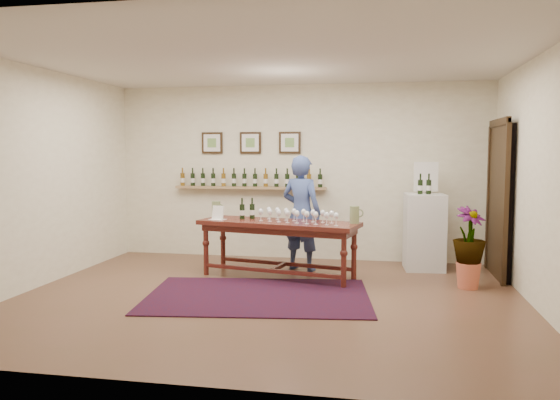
% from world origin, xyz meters
% --- Properties ---
extents(ground, '(6.00, 6.00, 0.00)m').
position_xyz_m(ground, '(0.00, 0.00, 0.00)').
color(ground, brown).
rests_on(ground, ground).
extents(room_shell, '(6.00, 6.00, 6.00)m').
position_xyz_m(room_shell, '(2.11, 1.86, 1.12)').
color(room_shell, white).
rests_on(room_shell, ground).
extents(rug, '(2.85, 2.08, 0.01)m').
position_xyz_m(rug, '(-0.13, 0.05, 0.01)').
color(rug, '#420B15').
rests_on(rug, ground).
extents(tasting_table, '(2.30, 1.14, 0.78)m').
position_xyz_m(tasting_table, '(-0.07, 1.09, 0.66)').
color(tasting_table, '#471911').
rests_on(tasting_table, ground).
extents(table_glasses, '(1.31, 0.66, 0.18)m').
position_xyz_m(table_glasses, '(0.17, 1.05, 0.87)').
color(table_glasses, white).
rests_on(table_glasses, tasting_table).
extents(table_bottles, '(0.30, 0.20, 0.30)m').
position_xyz_m(table_bottles, '(-0.56, 1.26, 0.93)').
color(table_bottles, black).
rests_on(table_bottles, tasting_table).
extents(pitcher_left, '(0.18, 0.18, 0.23)m').
position_xyz_m(pitcher_left, '(-1.06, 1.39, 0.90)').
color(pitcher_left, '#70804F').
rests_on(pitcher_left, tasting_table).
extents(pitcher_right, '(0.18, 0.18, 0.23)m').
position_xyz_m(pitcher_right, '(0.96, 1.05, 0.90)').
color(pitcher_right, '#70804F').
rests_on(pitcher_right, tasting_table).
extents(menu_card, '(0.25, 0.21, 0.19)m').
position_xyz_m(menu_card, '(-0.95, 1.13, 0.88)').
color(menu_card, white).
rests_on(menu_card, tasting_table).
extents(display_pedestal, '(0.60, 0.60, 1.12)m').
position_xyz_m(display_pedestal, '(1.94, 1.99, 0.56)').
color(display_pedestal, silver).
rests_on(display_pedestal, ground).
extents(pedestal_bottles, '(0.34, 0.11, 0.33)m').
position_xyz_m(pedestal_bottles, '(1.92, 1.94, 1.28)').
color(pedestal_bottles, black).
rests_on(pedestal_bottles, display_pedestal).
extents(info_sign, '(0.35, 0.04, 0.49)m').
position_xyz_m(info_sign, '(1.96, 2.17, 1.36)').
color(info_sign, white).
rests_on(info_sign, display_pedestal).
extents(potted_plant, '(0.67, 0.67, 0.90)m').
position_xyz_m(potted_plant, '(2.41, 0.92, 0.52)').
color(potted_plant, '#C96043').
rests_on(potted_plant, ground).
extents(person, '(0.71, 0.59, 1.68)m').
position_xyz_m(person, '(0.17, 1.63, 0.84)').
color(person, '#384C86').
rests_on(person, ground).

